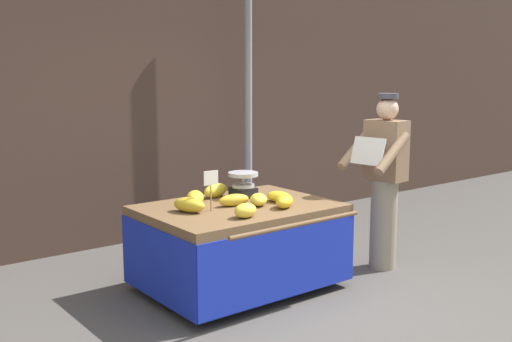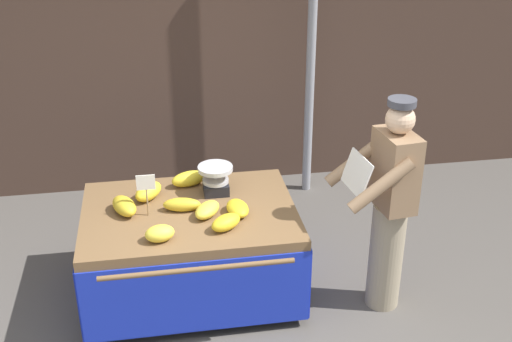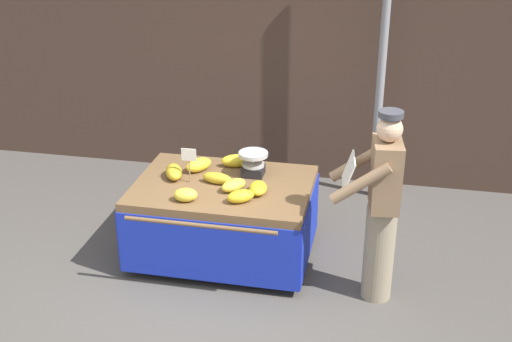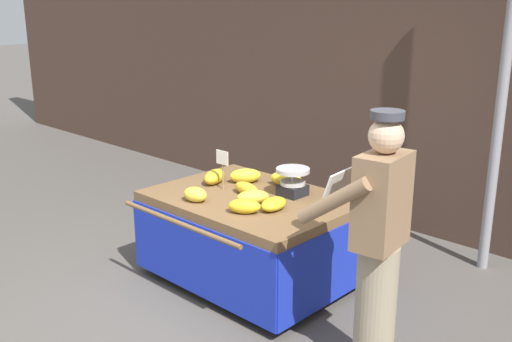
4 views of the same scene
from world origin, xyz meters
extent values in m
plane|color=#514C47|center=(0.00, 0.00, 0.00)|extent=(60.00, 60.00, 0.00)
cube|color=#473328|center=(0.00, 2.97, 2.17)|extent=(16.00, 0.24, 4.33)
cylinder|color=gray|center=(1.19, 2.51, 1.70)|extent=(0.09, 0.09, 3.39)
cube|color=brown|center=(-0.15, 0.88, 0.72)|extent=(1.64, 1.19, 0.08)
cylinder|color=black|center=(-0.89, 0.88, 0.33)|extent=(0.05, 0.67, 0.67)
cylinder|color=#B7B7BC|center=(-0.92, 0.88, 0.33)|extent=(0.01, 0.12, 0.12)
cylinder|color=black|center=(0.59, 0.88, 0.33)|extent=(0.05, 0.67, 0.67)
cylinder|color=#B7B7BC|center=(0.62, 0.88, 0.33)|extent=(0.01, 0.12, 0.12)
cylinder|color=#4C4742|center=(-0.15, 1.40, 0.34)|extent=(0.05, 0.05, 0.68)
cube|color=#192DB2|center=(-0.15, 0.29, 0.38)|extent=(1.64, 0.02, 0.60)
cube|color=#192DB2|center=(-0.15, 1.48, 0.38)|extent=(1.64, 0.02, 0.60)
cube|color=#192DB2|center=(-0.97, 0.88, 0.38)|extent=(0.02, 1.19, 0.60)
cube|color=#192DB2|center=(0.67, 0.88, 0.38)|extent=(0.02, 1.19, 0.60)
cylinder|color=brown|center=(-0.15, 0.11, 0.74)|extent=(1.31, 0.04, 0.04)
cube|color=black|center=(0.09, 1.13, 0.81)|extent=(0.20, 0.20, 0.09)
cylinder|color=#B7B7BC|center=(0.09, 1.13, 0.91)|extent=(0.02, 0.02, 0.11)
cylinder|color=#B7B7BC|center=(0.09, 1.13, 0.98)|extent=(0.28, 0.28, 0.03)
cylinder|color=#B7B7BC|center=(0.09, 1.13, 0.87)|extent=(0.21, 0.21, 0.03)
cylinder|color=#997A51|center=(-0.46, 0.86, 0.87)|extent=(0.01, 0.01, 0.22)
cube|color=white|center=(-0.46, 0.85, 1.04)|extent=(0.14, 0.01, 0.12)
ellipsoid|color=gold|center=(0.21, 0.76, 0.81)|extent=(0.19, 0.28, 0.10)
ellipsoid|color=gold|center=(-0.64, 0.92, 0.82)|extent=(0.25, 0.33, 0.12)
ellipsoid|color=yellow|center=(-0.45, 1.12, 0.83)|extent=(0.29, 0.32, 0.13)
ellipsoid|color=gold|center=(-0.20, 0.88, 0.81)|extent=(0.30, 0.16, 0.11)
ellipsoid|color=yellow|center=(-0.38, 0.48, 0.82)|extent=(0.23, 0.18, 0.12)
ellipsoid|color=yellow|center=(-0.12, 1.29, 0.83)|extent=(0.32, 0.20, 0.13)
ellipsoid|color=yellow|center=(-0.02, 0.77, 0.81)|extent=(0.27, 0.29, 0.10)
ellipsoid|color=gold|center=(0.09, 0.56, 0.82)|extent=(0.28, 0.26, 0.11)
cylinder|color=gray|center=(1.32, 0.49, 0.44)|extent=(0.26, 0.26, 0.88)
cube|color=#8C6B4C|center=(1.32, 0.49, 1.17)|extent=(0.27, 0.40, 0.58)
sphere|color=#DBB28E|center=(1.32, 0.49, 1.56)|extent=(0.21, 0.21, 0.21)
cylinder|color=#3F3F47|center=(1.32, 0.49, 1.69)|extent=(0.20, 0.20, 0.05)
cylinder|color=#8C6B4C|center=(1.13, 0.26, 1.18)|extent=(0.48, 0.14, 0.37)
cylinder|color=#8C6B4C|center=(1.08, 0.67, 1.18)|extent=(0.48, 0.14, 0.37)
cube|color=silver|center=(1.02, 0.45, 1.19)|extent=(0.13, 0.35, 0.25)
camera|label=1|loc=(-3.21, -3.29, 1.91)|focal=42.49mm
camera|label=2|loc=(-0.36, -3.44, 3.19)|focal=45.04mm
camera|label=3|loc=(1.29, -4.55, 3.43)|focal=47.00mm
camera|label=4|loc=(3.05, -2.43, 2.31)|focal=41.16mm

